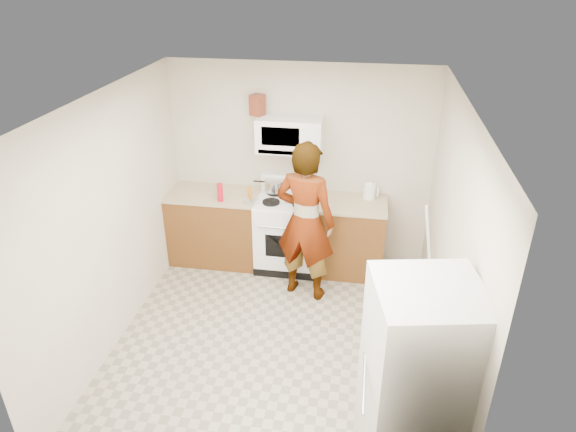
% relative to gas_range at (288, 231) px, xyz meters
% --- Properties ---
extents(floor, '(3.60, 3.60, 0.00)m').
position_rel_gas_range_xyz_m(floor, '(0.10, -1.48, -0.49)').
color(floor, gray).
rests_on(floor, ground).
extents(back_wall, '(3.20, 0.02, 2.50)m').
position_rel_gas_range_xyz_m(back_wall, '(0.10, 0.31, 0.76)').
color(back_wall, beige).
rests_on(back_wall, floor).
extents(right_wall, '(0.02, 3.60, 2.50)m').
position_rel_gas_range_xyz_m(right_wall, '(1.69, -1.48, 0.76)').
color(right_wall, beige).
rests_on(right_wall, floor).
extents(cabinet_left, '(1.12, 0.62, 0.90)m').
position_rel_gas_range_xyz_m(cabinet_left, '(-0.94, 0.01, -0.04)').
color(cabinet_left, brown).
rests_on(cabinet_left, floor).
extents(counter_left, '(1.14, 0.64, 0.03)m').
position_rel_gas_range_xyz_m(counter_left, '(-0.94, 0.01, 0.43)').
color(counter_left, tan).
rests_on(counter_left, cabinet_left).
extents(cabinet_right, '(0.80, 0.62, 0.90)m').
position_rel_gas_range_xyz_m(cabinet_right, '(0.78, 0.01, -0.04)').
color(cabinet_right, brown).
rests_on(cabinet_right, floor).
extents(counter_right, '(0.82, 0.64, 0.03)m').
position_rel_gas_range_xyz_m(counter_right, '(0.78, 0.01, 0.43)').
color(counter_right, tan).
rests_on(counter_right, cabinet_right).
extents(gas_range, '(0.76, 0.65, 1.13)m').
position_rel_gas_range_xyz_m(gas_range, '(0.00, 0.00, 0.00)').
color(gas_range, white).
rests_on(gas_range, floor).
extents(microwave, '(0.76, 0.38, 0.40)m').
position_rel_gas_range_xyz_m(microwave, '(0.00, 0.13, 1.21)').
color(microwave, white).
rests_on(microwave, back_wall).
extents(person, '(0.77, 0.60, 1.87)m').
position_rel_gas_range_xyz_m(person, '(0.29, -0.57, 0.45)').
color(person, tan).
rests_on(person, floor).
extents(fridge, '(0.82, 0.82, 1.70)m').
position_rel_gas_range_xyz_m(fridge, '(1.36, -2.79, 0.36)').
color(fridge, beige).
rests_on(fridge, floor).
extents(kettle, '(0.17, 0.17, 0.18)m').
position_rel_gas_range_xyz_m(kettle, '(0.97, 0.17, 0.54)').
color(kettle, white).
rests_on(kettle, counter_right).
extents(jug, '(0.19, 0.19, 0.24)m').
position_rel_gas_range_xyz_m(jug, '(-0.39, 0.17, 1.53)').
color(jug, maroon).
rests_on(jug, microwave).
extents(saucepan, '(0.32, 0.32, 0.13)m').
position_rel_gas_range_xyz_m(saucepan, '(-0.19, 0.16, 0.53)').
color(saucepan, '#B9B8BD').
rests_on(saucepan, gas_range).
extents(tray, '(0.26, 0.17, 0.05)m').
position_rel_gas_range_xyz_m(tray, '(0.10, -0.06, 0.47)').
color(tray, silver).
rests_on(tray, gas_range).
extents(bottle_spray, '(0.07, 0.07, 0.23)m').
position_rel_gas_range_xyz_m(bottle_spray, '(-0.78, -0.20, 0.56)').
color(bottle_spray, red).
rests_on(bottle_spray, counter_left).
extents(bottle_hot_sauce, '(0.05, 0.05, 0.15)m').
position_rel_gas_range_xyz_m(bottle_hot_sauce, '(-0.45, -0.07, 0.52)').
color(bottle_hot_sauce, '#CA6B16').
rests_on(bottle_hot_sauce, counter_left).
extents(bottle_green_cap, '(0.07, 0.07, 0.16)m').
position_rel_gas_range_xyz_m(bottle_green_cap, '(-0.80, -0.13, 0.53)').
color(bottle_green_cap, '#228317').
rests_on(bottle_green_cap, counter_left).
extents(pot_lid, '(0.25, 0.25, 0.01)m').
position_rel_gas_range_xyz_m(pot_lid, '(-0.42, -0.17, 0.45)').
color(pot_lid, silver).
rests_on(pot_lid, counter_left).
extents(broom, '(0.27, 0.17, 1.33)m').
position_rel_gas_range_xyz_m(broom, '(1.64, -0.73, 0.19)').
color(broom, white).
rests_on(broom, floor).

